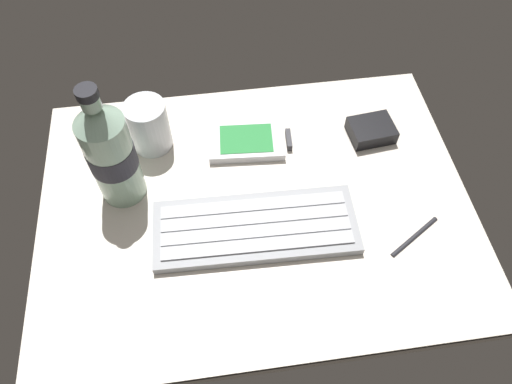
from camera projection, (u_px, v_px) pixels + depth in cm
name	position (u px, v px, depth cm)	size (l,w,h in cm)	color
ground_plane	(256.00, 208.00, 72.70)	(64.00, 48.00, 2.80)	beige
keyboard	(256.00, 227.00, 68.77)	(29.34, 11.93, 1.70)	#93969B
handheld_device	(250.00, 141.00, 77.85)	(13.19, 8.47, 1.50)	silver
juice_cup	(149.00, 127.00, 75.31)	(6.40, 6.40, 8.50)	silver
water_bottle	(110.00, 153.00, 65.91)	(6.73, 6.73, 20.80)	#9EC1A8
charger_block	(371.00, 130.00, 78.53)	(7.00, 5.60, 2.40)	black
stylus_pen	(415.00, 236.00, 68.50)	(0.70, 0.70, 9.50)	#26262B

